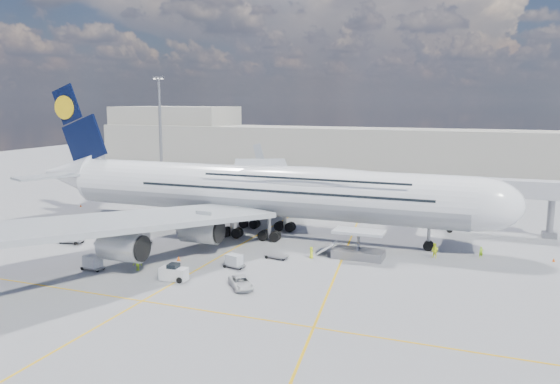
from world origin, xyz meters
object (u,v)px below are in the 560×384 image
(dolly_row_c, at_px, (142,236))
(dolly_nose_far, at_px, (276,256))
(baggage_tug, at_px, (174,273))
(dolly_row_b, at_px, (93,262))
(catering_truck_outer, at_px, (272,187))
(cone_wing_left_outer, at_px, (242,196))
(cone_wing_right_inner, at_px, (179,258))
(dolly_nose_near, at_px, (234,261))
(service_van, at_px, (241,283))
(cargo_loader, at_px, (357,249))
(cone_wing_left_inner, at_px, (215,209))
(crew_nose, at_px, (481,252))
(cone_nose, at_px, (554,260))
(crew_loader, at_px, (435,251))
(cone_tail, at_px, (81,205))
(jet_bridge, at_px, (471,190))
(dolly_row_a, at_px, (71,235))
(light_mast, at_px, (160,130))
(crew_tug, at_px, (137,263))
(dolly_back, at_px, (76,222))
(airliner, at_px, (260,190))
(catering_truck_inner, at_px, (241,191))
(crew_van, at_px, (311,252))
(crew_wing, at_px, (131,229))

(dolly_row_c, xyz_separation_m, dolly_nose_far, (20.69, -0.18, -0.65))
(dolly_nose_far, bearing_deg, baggage_tug, -111.85)
(dolly_row_b, xyz_separation_m, catering_truck_outer, (0.35, 57.00, 0.69))
(cone_wing_left_outer, bearing_deg, cone_wing_right_inner, -75.09)
(dolly_nose_near, bearing_deg, service_van, -44.18)
(cargo_loader, height_order, cone_wing_left_inner, cargo_loader)
(crew_nose, distance_m, cone_nose, 8.77)
(dolly_row_b, xyz_separation_m, crew_loader, (37.84, 19.76, 0.05))
(crew_loader, xyz_separation_m, cone_tail, (-66.56, 11.29, -0.74))
(jet_bridge, bearing_deg, dolly_row_a, -154.25)
(dolly_row_a, xyz_separation_m, service_van, (30.57, -8.41, -0.53))
(light_mast, relative_size, cone_wing_left_inner, 46.80)
(dolly_nose_near, bearing_deg, crew_tug, -139.04)
(dolly_back, relative_size, service_van, 0.66)
(light_mast, distance_m, dolly_nose_near, 68.72)
(light_mast, relative_size, crew_nose, 17.09)
(airliner, height_order, cone_nose, airliner)
(crew_loader, relative_size, crew_tug, 1.14)
(crew_tug, bearing_deg, dolly_row_c, 106.30)
(catering_truck_inner, bearing_deg, cone_tail, -164.84)
(catering_truck_outer, xyz_separation_m, cone_wing_left_outer, (-4.65, -5.36, -1.34))
(dolly_row_c, relative_size, dolly_nose_far, 1.01)
(dolly_row_b, relative_size, dolly_nose_near, 1.04)
(cargo_loader, height_order, dolly_row_c, cargo_loader)
(airliner, height_order, light_mast, light_mast)
(dolly_row_c, xyz_separation_m, cone_tail, (-26.86, 18.47, -0.72))
(jet_bridge, relative_size, cargo_loader, 2.20)
(catering_truck_outer, relative_size, cone_nose, 12.60)
(crew_van, bearing_deg, cone_nose, -82.57)
(baggage_tug, bearing_deg, cone_tail, 138.10)
(jet_bridge, bearing_deg, cone_nose, -45.41)
(airliner, height_order, cone_wing_left_outer, airliner)
(cone_wing_left_inner, xyz_separation_m, cone_wing_left_outer, (-1.32, 14.88, 0.05))
(dolly_row_a, distance_m, catering_truck_inner, 39.10)
(crew_loader, bearing_deg, crew_van, -129.88)
(cargo_loader, relative_size, crew_van, 5.63)
(airliner, relative_size, cone_nose, 165.19)
(service_van, distance_m, crew_wing, 29.62)
(airliner, xyz_separation_m, dolly_nose_near, (3.53, -16.51, -5.99))
(light_mast, xyz_separation_m, crew_wing, (22.29, -42.67, -12.23))
(service_van, bearing_deg, dolly_nose_near, 82.54)
(cargo_loader, bearing_deg, crew_nose, 21.14)
(cargo_loader, bearing_deg, cone_nose, 17.25)
(cargo_loader, distance_m, dolly_row_c, 30.56)
(crew_wing, bearing_deg, cone_nose, -83.51)
(dolly_back, relative_size, cone_wing_left_outer, 4.54)
(cone_wing_right_inner, bearing_deg, airliner, 75.27)
(dolly_row_c, height_order, dolly_nose_near, dolly_row_c)
(baggage_tug, height_order, cone_wing_left_outer, baggage_tug)
(catering_truck_outer, xyz_separation_m, cone_wing_left_inner, (-3.33, -20.24, -1.38))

